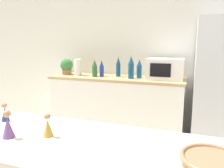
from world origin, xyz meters
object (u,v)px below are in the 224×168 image
object	(u,v)px
back_bottle_0	(95,68)
fruit_bowl	(213,162)
microwave	(165,69)
back_bottle_2	(102,69)
back_bottle_1	(139,69)
back_bottle_4	(131,67)
wise_man_figurine_purple	(8,126)
paper_towel_roll	(78,67)
wise_man_figurine_crimson	(5,113)
wise_man_figurine_blue	(48,126)
back_bottle_3	(118,67)
potted_plant	(67,66)

from	to	relation	value
back_bottle_0	fruit_bowl	size ratio (longest dim) A/B	1.01
microwave	back_bottle_2	bearing A→B (deg)	-177.41
back_bottle_1	back_bottle_2	distance (m)	0.56
microwave	back_bottle_0	distance (m)	1.01
back_bottle_4	wise_man_figurine_purple	xyz separation A→B (m)	(-0.10, -2.09, -0.10)
paper_towel_roll	back_bottle_0	bearing A→B (deg)	-7.30
microwave	back_bottle_4	xyz separation A→B (m)	(-0.45, -0.10, 0.01)
wise_man_figurine_crimson	wise_man_figurine_purple	distance (m)	0.29
microwave	back_bottle_2	size ratio (longest dim) A/B	1.98
wise_man_figurine_blue	wise_man_figurine_purple	size ratio (longest dim) A/B	0.86
paper_towel_roll	microwave	xyz separation A→B (m)	(1.29, 0.06, 0.02)
back_bottle_2	back_bottle_4	bearing A→B (deg)	-7.69
back_bottle_0	paper_towel_roll	bearing A→B (deg)	172.70
back_bottle_2	back_bottle_4	world-z (taller)	back_bottle_4
microwave	wise_man_figurine_crimson	distance (m)	2.14
paper_towel_roll	back_bottle_3	xyz separation A→B (m)	(0.61, 0.09, 0.02)
back_bottle_0	wise_man_figurine_crimson	distance (m)	1.92
back_bottle_4	wise_man_figurine_crimson	distance (m)	1.93
wise_man_figurine_purple	fruit_bowl	bearing A→B (deg)	2.64
back_bottle_1	wise_man_figurine_blue	bearing A→B (deg)	-90.13
potted_plant	fruit_bowl	distance (m)	2.87
back_bottle_2	back_bottle_0	bearing A→B (deg)	-144.91
back_bottle_0	microwave	bearing A→B (deg)	5.82
back_bottle_3	wise_man_figurine_blue	bearing A→B (deg)	-81.56
back_bottle_3	wise_man_figurine_blue	xyz separation A→B (m)	(0.32, -2.14, -0.10)
microwave	wise_man_figurine_blue	bearing A→B (deg)	-99.75
microwave	back_bottle_3	xyz separation A→B (m)	(-0.68, 0.03, 0.00)
paper_towel_roll	wise_man_figurine_blue	size ratio (longest dim) A/B	1.96
paper_towel_roll	fruit_bowl	size ratio (longest dim) A/B	0.98
back_bottle_2	back_bottle_4	xyz separation A→B (m)	(0.46, -0.06, 0.04)
back_bottle_3	back_bottle_0	bearing A→B (deg)	-157.55
potted_plant	back_bottle_2	size ratio (longest dim) A/B	1.02
paper_towel_roll	wise_man_figurine_purple	distance (m)	2.25
potted_plant	back_bottle_4	size ratio (longest dim) A/B	0.77
back_bottle_1	back_bottle_3	world-z (taller)	back_bottle_3
back_bottle_1	back_bottle_2	size ratio (longest dim) A/B	1.12
potted_plant	paper_towel_roll	bearing A→B (deg)	-9.49
back_bottle_0	back_bottle_2	size ratio (longest dim) A/B	1.05
back_bottle_0	back_bottle_1	world-z (taller)	back_bottle_1
back_bottle_4	back_bottle_1	bearing A→B (deg)	47.35
fruit_bowl	back_bottle_2	bearing A→B (deg)	122.42
wise_man_figurine_purple	back_bottle_0	bearing A→B (deg)	102.28
back_bottle_2	wise_man_figurine_purple	world-z (taller)	back_bottle_2
back_bottle_1	fruit_bowl	world-z (taller)	back_bottle_1
paper_towel_roll	wise_man_figurine_crimson	distance (m)	2.01
microwave	back_bottle_1	size ratio (longest dim) A/B	1.77
wise_man_figurine_crimson	microwave	bearing A→B (deg)	69.22
wise_man_figurine_blue	potted_plant	bearing A→B (deg)	119.00
back_bottle_1	paper_towel_roll	bearing A→B (deg)	-176.28
back_bottle_3	back_bottle_4	size ratio (longest dim) A/B	0.92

